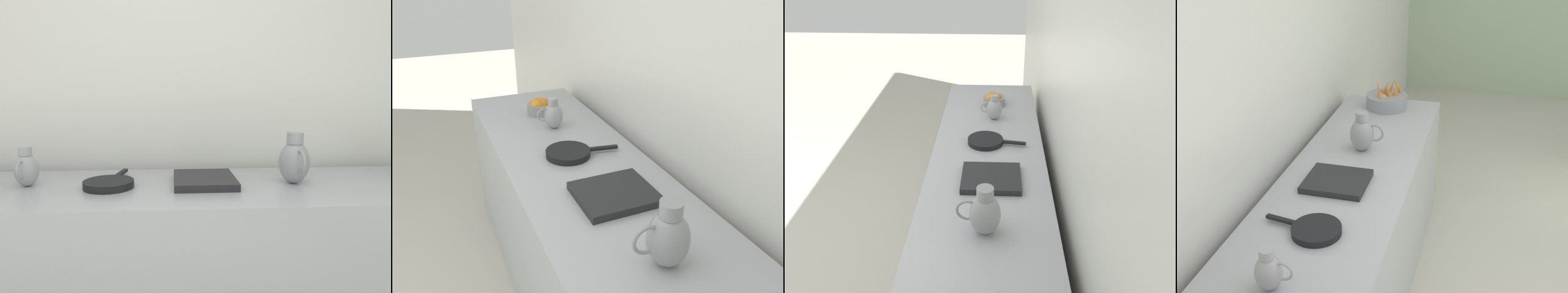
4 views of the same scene
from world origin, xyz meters
TOP-DOWN VIEW (x-y plane):
  - tile_wall_left at (-1.95, 0.48)m, footprint 0.10×7.87m
  - prep_counter at (-1.48, -0.02)m, footprint 0.73×2.98m
  - metal_pitcher_tall at (-1.48, 0.53)m, footprint 0.21×0.15m
  - metal_pitcher_short at (-1.51, -0.77)m, footprint 0.16×0.11m
  - counter_sink_basin at (-1.50, 0.08)m, footprint 0.34×0.30m
  - skillet_on_counter at (-1.46, -0.38)m, footprint 0.39×0.24m

SIDE VIEW (x-z plane):
  - prep_counter at x=-1.48m, z-range 0.00..0.91m
  - skillet_on_counter at x=-1.46m, z-range 0.91..0.95m
  - counter_sink_basin at x=-1.50m, z-range 0.91..0.95m
  - metal_pitcher_short at x=-1.51m, z-range 0.90..1.09m
  - metal_pitcher_tall at x=-1.48m, z-range 0.90..1.15m
  - tile_wall_left at x=-1.95m, z-range 0.00..3.00m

